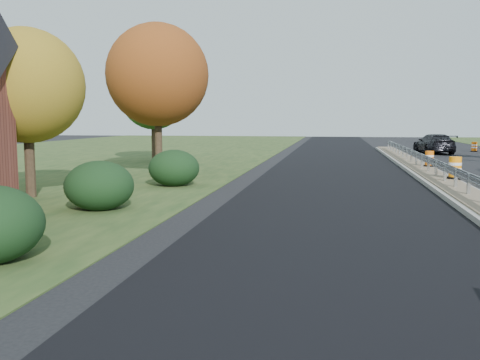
% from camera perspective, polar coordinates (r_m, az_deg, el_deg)
% --- Properties ---
extents(milled_overlay, '(7.20, 120.00, 0.01)m').
position_cam_1_polar(milled_overlay, '(25.20, 10.24, 0.15)').
color(milled_overlay, black).
rests_on(milled_overlay, ground).
extents(median, '(1.60, 55.00, 0.23)m').
position_cam_1_polar(median, '(23.63, 20.98, -0.34)').
color(median, gray).
rests_on(median, ground).
extents(guardrail, '(0.10, 46.15, 0.72)m').
position_cam_1_polar(guardrail, '(24.55, 20.60, 1.36)').
color(guardrail, silver).
rests_on(guardrail, median).
extents(hedge_mid, '(2.09, 2.09, 1.52)m').
position_cam_1_polar(hedge_mid, '(16.72, -14.77, -0.56)').
color(hedge_mid, black).
rests_on(hedge_mid, ground).
extents(hedge_north, '(2.09, 2.09, 1.52)m').
position_cam_1_polar(hedge_north, '(22.12, -7.06, 1.29)').
color(hedge_north, black).
rests_on(hedge_north, ground).
extents(tree_near_yellow, '(3.96, 3.96, 5.88)m').
position_cam_1_polar(tree_near_yellow, '(20.06, -21.82, 9.29)').
color(tree_near_yellow, '#473523').
rests_on(tree_near_yellow, ground).
extents(tree_near_red, '(4.95, 4.95, 7.35)m').
position_cam_1_polar(tree_near_red, '(26.54, -8.80, 11.00)').
color(tree_near_red, '#473523').
rests_on(tree_near_red, ground).
extents(tree_near_back, '(4.29, 4.29, 6.37)m').
position_cam_1_polar(tree_near_back, '(35.02, -9.21, 8.82)').
color(tree_near_back, '#473523').
rests_on(tree_near_back, ground).
extents(barrel_median_mid, '(0.64, 0.64, 0.94)m').
position_cam_1_polar(barrel_median_mid, '(24.45, 21.96, 1.17)').
color(barrel_median_mid, black).
rests_on(barrel_median_mid, median).
extents(barrel_median_far, '(0.56, 0.56, 0.83)m').
position_cam_1_polar(barrel_median_far, '(30.35, 19.54, 2.12)').
color(barrel_median_far, black).
rests_on(barrel_median_far, median).
extents(barrel_shoulder_far, '(0.57, 0.57, 0.83)m').
position_cam_1_polar(barrel_shoulder_far, '(49.50, 23.71, 3.24)').
color(barrel_shoulder_far, black).
rests_on(barrel_shoulder_far, ground).
extents(car_dark_far, '(2.87, 5.62, 1.56)m').
position_cam_1_polar(car_dark_far, '(45.97, 20.00, 3.67)').
color(car_dark_far, black).
rests_on(car_dark_far, ground).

